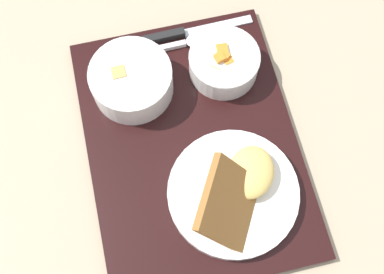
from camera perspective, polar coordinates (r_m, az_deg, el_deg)
The scene contains 7 objects.
ground_plane at distance 0.76m, azimuth 0.00°, elevation -1.13°, with size 4.00×4.00×0.00m, color tan.
serving_tray at distance 0.76m, azimuth 0.00°, elevation -0.96°, with size 0.44×0.33×0.01m.
bowl_salad at distance 0.78m, azimuth 3.82°, elevation 8.87°, with size 0.11×0.11×0.05m.
bowl_soup at distance 0.76m, azimuth -7.20°, elevation 6.79°, with size 0.13×0.13×0.06m.
plate_main at distance 0.71m, azimuth 5.20°, elevation -6.43°, with size 0.20×0.20×0.09m.
knife at distance 0.83m, azimuth -1.37°, elevation 12.18°, with size 0.02×0.19×0.01m.
spoon at distance 0.82m, azimuth -0.88°, elevation 11.09°, with size 0.03×0.17×0.01m.
Camera 1 is at (0.24, -0.06, 0.72)m, focal length 45.00 mm.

